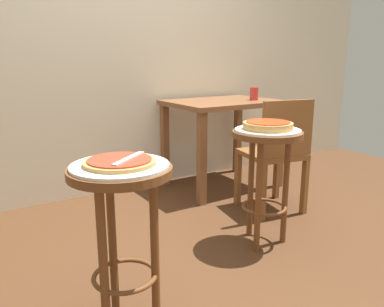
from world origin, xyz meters
The scene contains 12 objects.
ground_plane centered at (0.00, 0.00, 0.00)m, with size 6.00×6.00×0.00m, color #4C2D19.
back_wall centered at (0.00, 1.65, 1.50)m, with size 6.00×0.10×3.00m, color beige.
stool_foreground centered at (-0.68, -0.09, 0.53)m, with size 0.41×0.41×0.71m.
serving_plate_foreground centered at (-0.68, -0.09, 0.72)m, with size 0.39×0.39×0.01m, color silver.
pizza_foreground centered at (-0.68, -0.09, 0.73)m, with size 0.28×0.28×0.02m.
stool_middle centered at (0.35, 0.17, 0.53)m, with size 0.41×0.41×0.71m.
serving_plate_middle centered at (0.35, 0.17, 0.72)m, with size 0.39×0.39×0.01m, color white.
pizza_middle centered at (0.35, 0.17, 0.74)m, with size 0.29×0.29×0.05m.
dining_table centered at (0.81, 1.21, 0.64)m, with size 0.94×0.69×0.77m.
cup_near_edge centered at (1.06, 1.09, 0.83)m, with size 0.07×0.07×0.11m, color red.
wooden_chair centered at (0.77, 0.50, 0.47)m, with size 0.47×0.47×0.85m.
pizza_server_knife centered at (-0.65, -0.11, 0.75)m, with size 0.22×0.02×0.01m, color silver.
Camera 1 is at (-1.22, -1.46, 1.12)m, focal length 35.92 mm.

